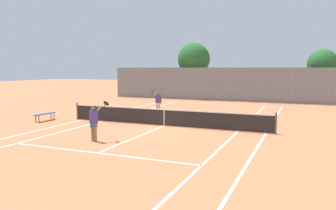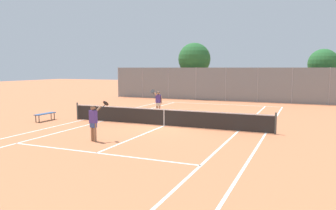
{
  "view_description": "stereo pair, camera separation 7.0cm",
  "coord_description": "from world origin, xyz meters",
  "px_view_note": "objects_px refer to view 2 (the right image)",
  "views": [
    {
      "loc": [
        7.18,
        -16.58,
        3.23
      ],
      "look_at": [
        -0.4,
        1.5,
        1.0
      ],
      "focal_mm": 35.0,
      "sensor_mm": 36.0,
      "label": 1
    },
    {
      "loc": [
        7.25,
        -16.56,
        3.23
      ],
      "look_at": [
        -0.4,
        1.5,
        1.0
      ],
      "focal_mm": 35.0,
      "sensor_mm": 36.0,
      "label": 2
    }
  ],
  "objects_px": {
    "player_far_left": "(158,101)",
    "tree_behind_right": "(323,65)",
    "player_near_side": "(94,120)",
    "loose_tennis_ball_2": "(221,116)",
    "loose_tennis_ball_1": "(133,111)",
    "courtside_bench": "(45,114)",
    "tennis_net": "(164,117)",
    "tree_behind_left": "(194,60)",
    "loose_tennis_ball_0": "(247,119)"
  },
  "relations": [
    {
      "from": "courtside_bench",
      "to": "tree_behind_right",
      "type": "bearing_deg",
      "value": 48.84
    },
    {
      "from": "player_far_left",
      "to": "tree_behind_left",
      "type": "height_order",
      "value": "tree_behind_left"
    },
    {
      "from": "courtside_bench",
      "to": "tree_behind_right",
      "type": "height_order",
      "value": "tree_behind_right"
    },
    {
      "from": "loose_tennis_ball_2",
      "to": "tennis_net",
      "type": "bearing_deg",
      "value": -114.74
    },
    {
      "from": "player_far_left",
      "to": "courtside_bench",
      "type": "relative_size",
      "value": 1.18
    },
    {
      "from": "tennis_net",
      "to": "courtside_bench",
      "type": "relative_size",
      "value": 8.0
    },
    {
      "from": "tennis_net",
      "to": "loose_tennis_ball_2",
      "type": "relative_size",
      "value": 181.82
    },
    {
      "from": "tennis_net",
      "to": "tree_behind_left",
      "type": "xyz_separation_m",
      "value": [
        -3.99,
        17.05,
        3.58
      ]
    },
    {
      "from": "player_far_left",
      "to": "tree_behind_right",
      "type": "xyz_separation_m",
      "value": [
        10.74,
        13.12,
        2.6
      ]
    },
    {
      "from": "loose_tennis_ball_2",
      "to": "tree_behind_left",
      "type": "xyz_separation_m",
      "value": [
        -6.1,
        12.47,
        4.06
      ]
    },
    {
      "from": "tree_behind_left",
      "to": "player_far_left",
      "type": "bearing_deg",
      "value": -82.08
    },
    {
      "from": "loose_tennis_ball_1",
      "to": "courtside_bench",
      "type": "height_order",
      "value": "courtside_bench"
    },
    {
      "from": "loose_tennis_ball_0",
      "to": "loose_tennis_ball_1",
      "type": "distance_m",
      "value": 8.46
    },
    {
      "from": "loose_tennis_ball_1",
      "to": "player_near_side",
      "type": "bearing_deg",
      "value": -71.07
    },
    {
      "from": "tennis_net",
      "to": "loose_tennis_ball_1",
      "type": "relative_size",
      "value": 181.82
    },
    {
      "from": "tree_behind_left",
      "to": "loose_tennis_ball_0",
      "type": "bearing_deg",
      "value": -59.0
    },
    {
      "from": "tree_behind_left",
      "to": "tree_behind_right",
      "type": "bearing_deg",
      "value": 0.04
    },
    {
      "from": "loose_tennis_ball_1",
      "to": "tree_behind_right",
      "type": "distance_m",
      "value": 18.4
    },
    {
      "from": "loose_tennis_ball_1",
      "to": "tennis_net",
      "type": "bearing_deg",
      "value": -45.57
    },
    {
      "from": "tennis_net",
      "to": "loose_tennis_ball_2",
      "type": "height_order",
      "value": "tennis_net"
    },
    {
      "from": "loose_tennis_ball_0",
      "to": "tree_behind_left",
      "type": "relative_size",
      "value": 0.01
    },
    {
      "from": "loose_tennis_ball_2",
      "to": "player_far_left",
      "type": "bearing_deg",
      "value": -171.39
    },
    {
      "from": "tennis_net",
      "to": "loose_tennis_ball_1",
      "type": "height_order",
      "value": "tennis_net"
    },
    {
      "from": "loose_tennis_ball_0",
      "to": "player_far_left",
      "type": "bearing_deg",
      "value": 179.62
    },
    {
      "from": "player_far_left",
      "to": "loose_tennis_ball_2",
      "type": "distance_m",
      "value": 4.42
    },
    {
      "from": "player_near_side",
      "to": "courtside_bench",
      "type": "distance_m",
      "value": 7.06
    },
    {
      "from": "courtside_bench",
      "to": "tree_behind_right",
      "type": "xyz_separation_m",
      "value": [
        15.99,
        18.29,
        3.12
      ]
    },
    {
      "from": "player_near_side",
      "to": "loose_tennis_ball_0",
      "type": "bearing_deg",
      "value": 58.81
    },
    {
      "from": "loose_tennis_ball_1",
      "to": "player_far_left",
      "type": "bearing_deg",
      "value": -16.07
    },
    {
      "from": "player_near_side",
      "to": "loose_tennis_ball_2",
      "type": "distance_m",
      "value": 9.97
    },
    {
      "from": "tennis_net",
      "to": "loose_tennis_ball_1",
      "type": "bearing_deg",
      "value": 134.43
    },
    {
      "from": "player_near_side",
      "to": "loose_tennis_ball_1",
      "type": "height_order",
      "value": "player_near_side"
    },
    {
      "from": "player_far_left",
      "to": "courtside_bench",
      "type": "height_order",
      "value": "player_far_left"
    },
    {
      "from": "tennis_net",
      "to": "loose_tennis_ball_1",
      "type": "xyz_separation_m",
      "value": [
        -4.52,
        4.61,
        -0.48
      ]
    },
    {
      "from": "player_far_left",
      "to": "loose_tennis_ball_0",
      "type": "distance_m",
      "value": 6.15
    },
    {
      "from": "loose_tennis_ball_2",
      "to": "courtside_bench",
      "type": "relative_size",
      "value": 0.04
    },
    {
      "from": "player_far_left",
      "to": "player_near_side",
      "type": "bearing_deg",
      "value": -84.38
    },
    {
      "from": "tennis_net",
      "to": "tree_behind_right",
      "type": "xyz_separation_m",
      "value": [
        8.57,
        17.06,
        3.02
      ]
    },
    {
      "from": "loose_tennis_ball_2",
      "to": "tree_behind_right",
      "type": "bearing_deg",
      "value": 62.61
    },
    {
      "from": "loose_tennis_ball_2",
      "to": "tree_behind_left",
      "type": "height_order",
      "value": "tree_behind_left"
    },
    {
      "from": "player_near_side",
      "to": "loose_tennis_ball_1",
      "type": "bearing_deg",
      "value": 108.93
    },
    {
      "from": "tennis_net",
      "to": "player_near_side",
      "type": "relative_size",
      "value": 6.76
    },
    {
      "from": "tennis_net",
      "to": "tree_behind_right",
      "type": "bearing_deg",
      "value": 63.31
    },
    {
      "from": "loose_tennis_ball_0",
      "to": "tree_behind_left",
      "type": "height_order",
      "value": "tree_behind_left"
    },
    {
      "from": "tree_behind_left",
      "to": "tree_behind_right",
      "type": "distance_m",
      "value": 12.58
    },
    {
      "from": "player_near_side",
      "to": "loose_tennis_ball_0",
      "type": "distance_m",
      "value": 10.13
    },
    {
      "from": "loose_tennis_ball_2",
      "to": "tree_behind_right",
      "type": "height_order",
      "value": "tree_behind_right"
    },
    {
      "from": "player_near_side",
      "to": "courtside_bench",
      "type": "bearing_deg",
      "value": 150.11
    },
    {
      "from": "loose_tennis_ball_0",
      "to": "tree_behind_right",
      "type": "distance_m",
      "value": 14.39
    },
    {
      "from": "tennis_net",
      "to": "tree_behind_left",
      "type": "bearing_deg",
      "value": 103.18
    }
  ]
}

